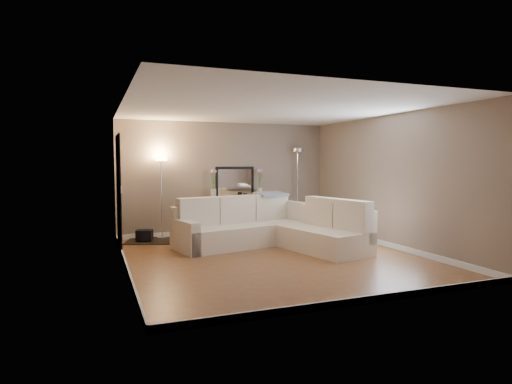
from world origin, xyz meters
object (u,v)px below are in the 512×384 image
object	(u,v)px
sectional_sofa	(271,228)
floor_lamp_unlit	(298,172)
floor_lamp_lit	(161,181)
console_table	(234,214)

from	to	relation	value
sectional_sofa	floor_lamp_unlit	size ratio (longest dim) A/B	1.65
floor_lamp_unlit	floor_lamp_lit	bearing A→B (deg)	179.50
console_table	floor_lamp_lit	bearing A→B (deg)	-179.93
sectional_sofa	console_table	bearing A→B (deg)	97.49
floor_lamp_lit	floor_lamp_unlit	xyz separation A→B (m)	(3.31, -0.03, 0.17)
console_table	floor_lamp_unlit	bearing A→B (deg)	-1.07
sectional_sofa	console_table	xyz separation A→B (m)	(-0.23, 1.72, 0.10)
floor_lamp_lit	floor_lamp_unlit	world-z (taller)	floor_lamp_unlit
floor_lamp_lit	floor_lamp_unlit	bearing A→B (deg)	-0.50
sectional_sofa	floor_lamp_unlit	xyz separation A→B (m)	(1.43, 1.68, 1.06)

